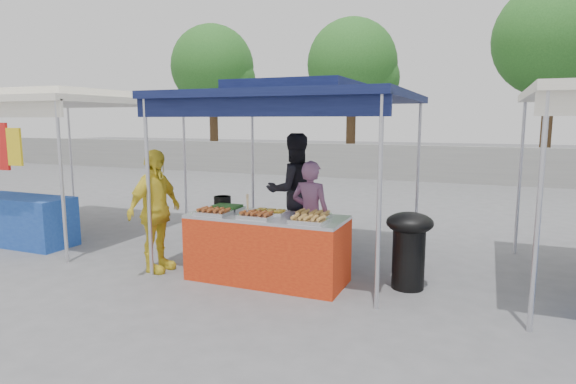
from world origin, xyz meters
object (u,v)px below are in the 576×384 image
at_px(cooking_pot, 222,201).
at_px(customer_person, 155,211).
at_px(vendor_table, 267,248).
at_px(wok_burner, 409,243).
at_px(vendor_woman, 311,215).
at_px(helper_man, 294,191).

relative_size(cooking_pot, customer_person, 0.14).
distance_m(vendor_table, wok_burner, 1.76).
bearing_deg(customer_person, vendor_woman, -60.60).
bearing_deg(customer_person, helper_man, -31.29).
xyz_separation_m(vendor_table, customer_person, (-1.56, -0.21, 0.40)).
relative_size(cooking_pot, helper_man, 0.13).
relative_size(helper_man, customer_person, 1.11).
bearing_deg(cooking_pot, vendor_table, -23.13).
height_order(vendor_woman, helper_man, helper_man).
bearing_deg(cooking_pot, customer_person, -141.12).
relative_size(wok_burner, helper_man, 0.52).
height_order(vendor_table, customer_person, customer_person).
distance_m(vendor_woman, helper_man, 1.12).
height_order(vendor_table, cooking_pot, cooking_pot).
bearing_deg(wok_burner, vendor_table, -156.08).
height_order(vendor_table, wok_burner, wok_burner).
height_order(cooking_pot, helper_man, helper_man).
xyz_separation_m(vendor_woman, helper_man, (-0.62, 0.92, 0.17)).
height_order(wok_burner, helper_man, helper_man).
xyz_separation_m(cooking_pot, helper_man, (0.56, 1.28, -0.00)).
bearing_deg(wok_burner, cooking_pot, -168.42).
bearing_deg(wok_burner, customer_person, -158.71).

